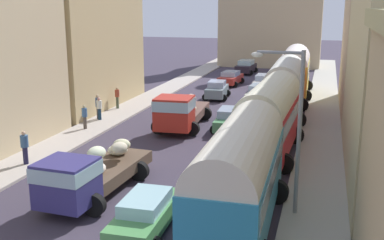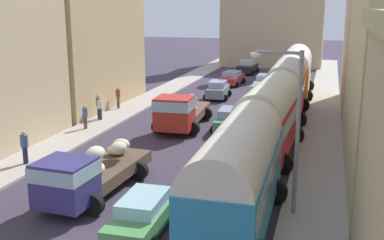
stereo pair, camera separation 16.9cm
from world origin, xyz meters
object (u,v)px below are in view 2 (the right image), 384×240
at_px(car_4, 230,119).
at_px(parked_bus_2, 286,86).
at_px(car_5, 260,94).
at_px(car_2, 248,67).
at_px(car_3, 144,214).
at_px(streetlamp_near, 291,119).
at_px(pedestrian_0, 118,97).
at_px(car_0, 218,90).
at_px(parked_bus_3, 296,69).
at_px(pedestrian_4, 25,146).
at_px(cargo_truck_1, 180,111).
at_px(car_6, 266,82).
at_px(parked_bus_1, 270,115).
at_px(pedestrian_2, 98,105).
at_px(parked_bus_0, 238,171).
at_px(pedestrian_3, 85,116).
at_px(car_1, 232,78).
at_px(cargo_truck_0, 88,173).
at_px(pedestrian_1, 100,108).

bearing_deg(car_4, parked_bus_2, 55.54).
bearing_deg(car_5, car_2, 103.15).
distance_m(car_3, streetlamp_near, 6.36).
relative_size(car_2, car_4, 1.06).
bearing_deg(pedestrian_0, streetlamp_near, -47.29).
bearing_deg(car_0, car_2, 90.45).
relative_size(parked_bus_3, pedestrian_4, 4.64).
relative_size(cargo_truck_1, car_6, 1.70).
bearing_deg(car_2, streetlamp_near, -78.04).
bearing_deg(parked_bus_1, car_4, 124.12).
distance_m(car_6, pedestrian_2, 18.35).
bearing_deg(pedestrian_2, car_0, 58.51).
bearing_deg(car_0, parked_bus_0, -75.13).
bearing_deg(parked_bus_1, car_3, -106.96).
height_order(parked_bus_1, pedestrian_4, parked_bus_1).
bearing_deg(car_3, pedestrian_3, 126.49).
bearing_deg(car_1, parked_bus_3, -30.98).
xyz_separation_m(cargo_truck_1, car_0, (-0.07, 10.97, -0.49)).
height_order(car_4, car_5, car_5).
bearing_deg(car_1, cargo_truck_0, -89.90).
bearing_deg(car_4, cargo_truck_1, -164.22).
distance_m(car_1, pedestrian_2, 18.41).
relative_size(car_4, car_6, 0.96).
relative_size(pedestrian_0, pedestrian_2, 0.96).
height_order(cargo_truck_0, pedestrian_1, cargo_truck_0).
height_order(car_4, streetlamp_near, streetlamp_near).
xyz_separation_m(parked_bus_3, pedestrian_0, (-12.63, -9.94, -1.35)).
bearing_deg(cargo_truck_1, streetlamp_near, -54.62).
relative_size(car_2, car_5, 1.04).
relative_size(car_1, pedestrian_0, 2.36).
height_order(car_2, pedestrian_2, pedestrian_2).
distance_m(car_1, pedestrian_0, 15.14).
bearing_deg(streetlamp_near, parked_bus_0, -134.95).
height_order(pedestrian_2, pedestrian_3, pedestrian_2).
bearing_deg(pedestrian_2, pedestrian_4, -84.58).
distance_m(parked_bus_0, car_1, 31.63).
xyz_separation_m(pedestrian_1, streetlamp_near, (13.87, -11.67, 2.87)).
height_order(cargo_truck_0, car_0, cargo_truck_0).
distance_m(car_2, pedestrian_4, 36.07).
height_order(car_5, streetlamp_near, streetlamp_near).
bearing_deg(pedestrian_4, pedestrian_2, 95.42).
bearing_deg(parked_bus_0, pedestrian_3, 138.08).
xyz_separation_m(car_0, car_6, (3.40, 5.52, -0.03)).
height_order(parked_bus_1, pedestrian_1, parked_bus_1).
distance_m(parked_bus_0, car_4, 13.95).
relative_size(parked_bus_0, parked_bus_3, 1.00).
xyz_separation_m(car_2, pedestrian_3, (-5.64, -28.66, 0.17)).
height_order(car_1, car_2, car_2).
xyz_separation_m(car_3, pedestrian_2, (-9.34, 14.74, 0.37)).
bearing_deg(cargo_truck_0, car_2, 89.89).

